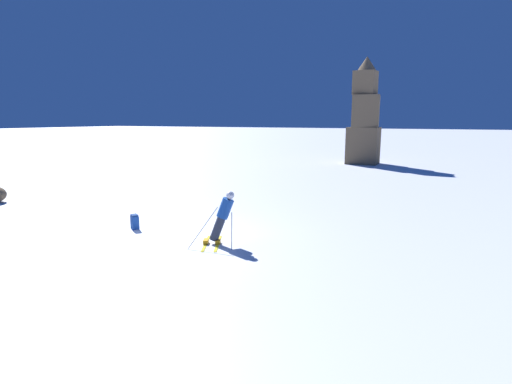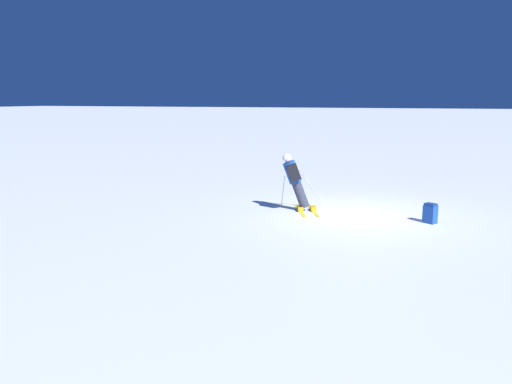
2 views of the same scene
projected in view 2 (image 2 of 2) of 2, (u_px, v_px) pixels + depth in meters
ground_plane at (357, 215)px, 13.26m from camera, size 300.00×300.00×0.00m
skier at (295, 180)px, 13.50m from camera, size 1.35×1.61×1.64m
spare_backpack at (430, 213)px, 12.35m from camera, size 0.37×0.35×0.50m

